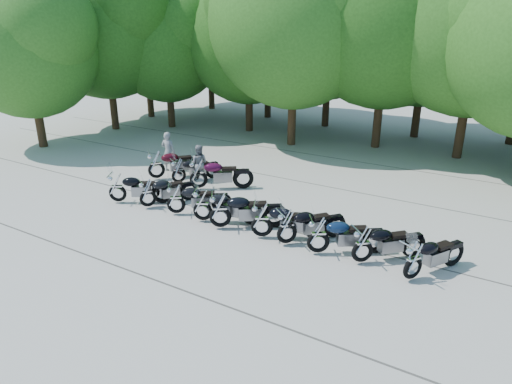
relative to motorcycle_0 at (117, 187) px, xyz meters
The scene contains 28 objects.
ground 5.35m from the motorcycle_0, ahead, with size 90.00×90.00×0.00m, color #A09B90.
tree_0 16.88m from the motorcycle_0, 128.70° to the left, with size 7.50×7.50×9.21m.
tree_1 13.54m from the motorcycle_0, 121.77° to the left, with size 6.97×6.97×8.55m.
tree_2 13.47m from the motorcycle_0, 98.89° to the left, with size 7.31×7.31×8.97m.
tree_3 12.40m from the motorcycle_0, 80.97° to the left, with size 8.70×8.70×10.67m.
tree_4 15.24m from the motorcycle_0, 65.38° to the left, with size 9.13×9.13×11.20m.
tree_5 17.28m from the motorcycle_0, 52.35° to the left, with size 9.04×9.04×11.10m.
tree_9 19.71m from the motorcycle_0, 115.52° to the left, with size 7.59×7.59×9.32m.
tree_10 17.61m from the motorcycle_0, 100.20° to the left, with size 7.78×7.78×9.55m.
tree_11 16.86m from the motorcycle_0, 84.53° to the left, with size 7.56×7.56×9.28m.
tree_12 18.33m from the motorcycle_0, 66.22° to the left, with size 7.88×7.88×9.67m.
tree_16 11.12m from the motorcycle_0, 159.06° to the left, with size 6.97×6.97×8.55m.
tree_17 13.85m from the motorcycle_0, 137.33° to the left, with size 8.31×8.31×10.20m.
motorcycle_0 is the anchor object (origin of this frame).
motorcycle_1 1.32m from the motorcycle_0, ahead, with size 0.66×2.18×1.23m, color black, non-canonical shape.
motorcycle_2 2.59m from the motorcycle_0, ahead, with size 0.68×2.22×1.25m, color black, non-canonical shape.
motorcycle_3 3.75m from the motorcycle_0, ahead, with size 0.70×2.31×1.31m, color black, non-canonical shape.
motorcycle_4 4.57m from the motorcycle_0, ahead, with size 0.75×2.48×1.40m, color black, non-canonical shape.
motorcycle_5 6.07m from the motorcycle_0, ahead, with size 0.72×2.36×1.33m, color black, non-canonical shape.
motorcycle_6 6.95m from the motorcycle_0, ahead, with size 0.69×2.27×1.28m, color black, non-canonical shape.
motorcycle_7 8.00m from the motorcycle_0, ahead, with size 0.70×2.31×1.31m, color #0C1C37, non-canonical shape.
motorcycle_8 9.28m from the motorcycle_0, ahead, with size 0.68×2.23×1.26m, color black, non-canonical shape.
motorcycle_9 10.69m from the motorcycle_0, ahead, with size 0.67×2.21×1.25m, color black, non-canonical shape.
motorcycle_10 2.80m from the motorcycle_0, 101.98° to the left, with size 0.76×2.49×1.41m, color #360710, non-canonical shape.
motorcycle_11 2.86m from the motorcycle_0, 78.08° to the left, with size 0.66×2.16×1.22m, color black, non-canonical shape.
motorcycle_12 3.19m from the motorcycle_0, 57.81° to the left, with size 0.76×2.49×1.41m, color #3D0826, non-canonical shape.
rider_0 4.03m from the motorcycle_0, 103.05° to the left, with size 0.66×0.43×1.80m, color gray.
rider_1 3.66m from the motorcycle_0, 72.19° to the left, with size 0.78×0.60×1.60m, color gray.
Camera 1 is at (7.21, -10.57, 6.48)m, focal length 32.00 mm.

